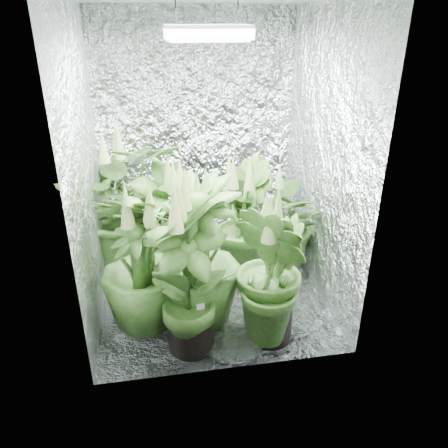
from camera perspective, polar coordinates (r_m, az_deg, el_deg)
ground at (r=3.38m, az=-1.66°, el=-8.97°), size 1.60×1.60×0.00m
walls at (r=2.93m, az=-1.90°, el=7.36°), size 1.62×1.62×2.00m
grow_lamp at (r=2.79m, az=-2.17°, el=23.70°), size 0.50×0.30×0.22m
plant_a at (r=3.55m, az=-12.85°, el=2.49°), size 1.13×1.13×1.18m
plant_b at (r=3.33m, az=-7.49°, el=-0.33°), size 0.65×0.65×1.04m
plant_c at (r=3.39m, az=2.35°, el=0.25°), size 0.59×0.59×1.02m
plant_d at (r=2.85m, az=-10.77°, el=-5.06°), size 0.70×0.70×1.05m
plant_e at (r=3.43m, az=6.94°, el=0.12°), size 1.01×1.01×0.95m
plant_f at (r=2.60m, az=-4.60°, el=-6.73°), size 0.78×0.78×1.15m
plant_g at (r=2.72m, az=6.33°, el=-6.55°), size 0.61×0.61×1.05m
plant_h at (r=2.81m, az=-3.52°, el=-4.20°), size 0.81×0.81×1.12m
circulation_fan at (r=3.94m, az=5.61°, el=-1.13°), size 0.19×0.30×0.36m
plant_label at (r=2.71m, az=-3.03°, el=-11.11°), size 0.05×0.03×0.08m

